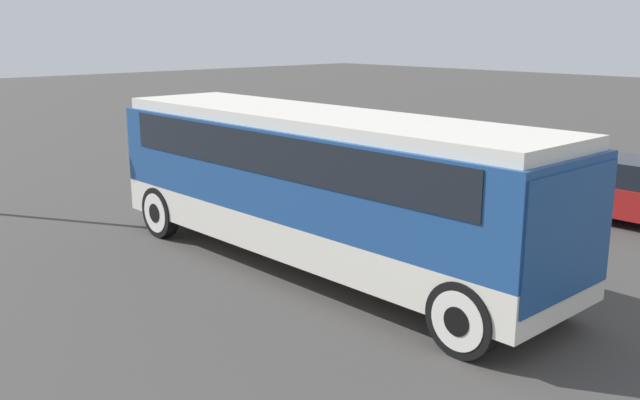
# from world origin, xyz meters

# --- Properties ---
(ground_plane) EXTENTS (120.00, 120.00, 0.00)m
(ground_plane) POSITION_xyz_m (0.00, 0.00, 0.00)
(ground_plane) COLOR #423F3D
(tour_bus) EXTENTS (10.08, 2.56, 2.99)m
(tour_bus) POSITION_xyz_m (0.10, -0.00, 1.81)
(tour_bus) COLOR silver
(tour_bus) RESTS_ON ground_plane
(parked_car_near) EXTENTS (4.32, 1.84, 1.45)m
(parked_car_near) POSITION_xyz_m (-1.85, 6.34, 0.73)
(parked_car_near) COLOR #BCBCC1
(parked_car_near) RESTS_ON ground_plane
(parked_car_mid) EXTENTS (4.05, 1.93, 1.50)m
(parked_car_mid) POSITION_xyz_m (2.12, 7.73, 0.74)
(parked_car_mid) COLOR maroon
(parked_car_mid) RESTS_ON ground_plane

